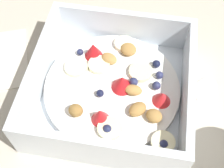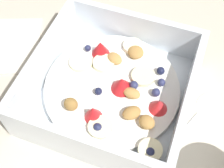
% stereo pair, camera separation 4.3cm
% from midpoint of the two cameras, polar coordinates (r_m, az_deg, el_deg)
% --- Properties ---
extents(ground_plane, '(2.40, 2.40, 0.00)m').
position_cam_midpoint_polar(ground_plane, '(0.45, 3.88, -4.12)').
color(ground_plane, beige).
extents(fruit_bowl, '(0.22, 0.22, 0.07)m').
position_cam_midpoint_polar(fruit_bowl, '(0.44, 2.92, -0.89)').
color(fruit_bowl, white).
rests_on(fruit_bowl, ground).
extents(spoon, '(0.09, 0.17, 0.01)m').
position_cam_midpoint_polar(spoon, '(0.46, 18.61, -5.55)').
color(spoon, silver).
rests_on(spoon, ground).
extents(folded_napkin, '(0.16, 0.16, 0.01)m').
position_cam_midpoint_polar(folded_napkin, '(0.53, -17.68, 6.92)').
color(folded_napkin, silver).
rests_on(folded_napkin, ground).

